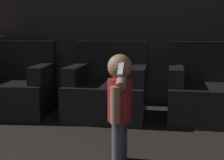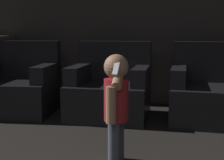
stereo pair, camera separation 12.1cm
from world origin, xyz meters
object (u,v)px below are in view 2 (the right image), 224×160
Objects in this scene: armchair_left at (19,88)px; armchair_middle at (110,91)px; armchair_right at (212,94)px; person_toddler at (116,100)px.

armchair_middle is (1.16, 0.00, 0.00)m from armchair_left.
armchair_left is 1.03× the size of armchair_middle.
armchair_right reaches higher than person_toddler.
armchair_left and armchair_middle have the same top height.
armchair_right is at bearing 1.87° from armchair_middle.
armchair_right is (2.32, 0.00, 0.00)m from armchair_left.
armchair_middle is at bearing -158.52° from person_toddler.
armchair_left is 1.00× the size of armchair_right.
armchair_middle and armchair_right have the same top height.
armchair_middle is at bearing -3.61° from armchair_left.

